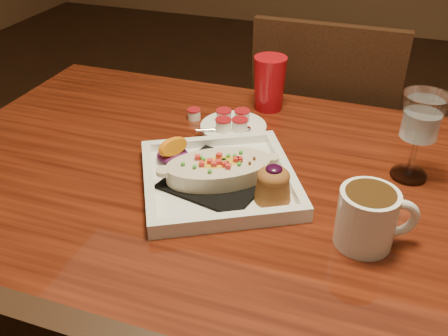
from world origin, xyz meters
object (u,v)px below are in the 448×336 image
(table, at_px, (275,233))
(plate, at_px, (223,175))
(saucer, at_px, (232,125))
(red_tumbler, at_px, (269,83))
(goblet, at_px, (421,122))
(chair_far, at_px, (322,146))
(coffee_mug, at_px, (369,216))

(table, height_order, plate, plate)
(saucer, height_order, red_tumbler, red_tumbler)
(table, height_order, goblet, goblet)
(chair_far, height_order, plate, chair_far)
(chair_far, distance_m, goblet, 0.65)
(plate, height_order, goblet, goblet)
(goblet, relative_size, red_tumbler, 1.33)
(plate, xyz_separation_m, coffee_mug, (0.28, -0.08, 0.03))
(coffee_mug, height_order, goblet, goblet)
(saucer, bearing_deg, chair_far, 68.63)
(chair_far, height_order, saucer, chair_far)
(red_tumbler, bearing_deg, chair_far, 67.78)
(table, height_order, red_tumbler, red_tumbler)
(table, distance_m, goblet, 0.35)
(saucer, bearing_deg, goblet, -9.97)
(coffee_mug, bearing_deg, chair_far, 83.65)
(table, bearing_deg, coffee_mug, -26.89)
(red_tumbler, bearing_deg, table, -72.12)
(goblet, xyz_separation_m, red_tumbler, (-0.35, 0.21, -0.06))
(table, xyz_separation_m, plate, (-0.11, -0.01, 0.12))
(chair_far, height_order, red_tumbler, chair_far)
(saucer, bearing_deg, table, -52.67)
(coffee_mug, bearing_deg, plate, 144.84)
(chair_far, xyz_separation_m, red_tumbler, (-0.11, -0.28, 0.31))
(plate, bearing_deg, table, -23.94)
(plate, bearing_deg, chair_far, 51.56)
(plate, distance_m, coffee_mug, 0.29)
(table, height_order, chair_far, chair_far)
(coffee_mug, xyz_separation_m, saucer, (-0.33, 0.30, -0.04))
(coffee_mug, bearing_deg, saucer, 118.31)
(coffee_mug, relative_size, goblet, 0.74)
(chair_far, bearing_deg, coffee_mug, 103.31)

